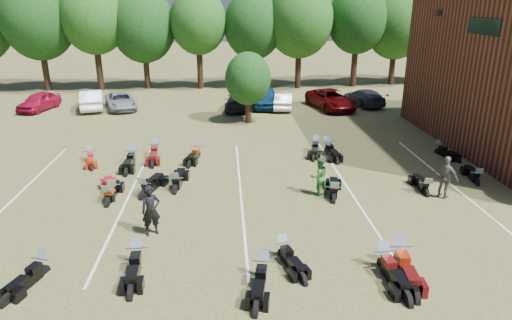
{
  "coord_description": "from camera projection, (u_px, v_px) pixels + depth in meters",
  "views": [
    {
      "loc": [
        -3.6,
        -16.04,
        8.32
      ],
      "look_at": [
        -2.23,
        4.0,
        1.2
      ],
      "focal_mm": 32.0,
      "sensor_mm": 36.0,
      "label": 1
    }
  ],
  "objects": [
    {
      "name": "car_6",
      "position": [
        331.0,
        99.0,
        36.28
      ],
      "size": [
        3.74,
        5.88,
        1.51
      ],
      "primitive_type": "imported",
      "rotation": [
        0.0,
        0.0,
        0.24
      ],
      "color": "#560406",
      "rests_on": "ground"
    },
    {
      "name": "person_green",
      "position": [
        319.0,
        176.0,
        20.22
      ],
      "size": [
        1.03,
        0.92,
        1.76
      ],
      "primitive_type": "imported",
      "rotation": [
        0.0,
        0.0,
        3.48
      ],
      "color": "#286B2A",
      "rests_on": "ground"
    },
    {
      "name": "motorcycle_13",
      "position": [
        476.0,
        184.0,
        21.68
      ],
      "size": [
        1.01,
        2.19,
        1.17
      ],
      "primitive_type": null,
      "rotation": [
        0.0,
        0.0,
        2.98
      ],
      "color": "black",
      "rests_on": "ground"
    },
    {
      "name": "car_2",
      "position": [
        121.0,
        101.0,
        36.21
      ],
      "size": [
        3.48,
        5.02,
        1.28
      ],
      "primitive_type": "imported",
      "rotation": [
        0.0,
        0.0,
        0.33
      ],
      "color": "gray",
      "rests_on": "ground"
    },
    {
      "name": "motorcycle_10",
      "position": [
        176.0,
        192.0,
        20.79
      ],
      "size": [
        1.01,
        2.55,
        1.39
      ],
      "primitive_type": null,
      "rotation": [
        0.0,
        0.0,
        3.06
      ],
      "color": "black",
      "rests_on": "ground"
    },
    {
      "name": "motorcycle_16",
      "position": [
        133.0,
        163.0,
        24.46
      ],
      "size": [
        0.81,
        2.49,
        1.38
      ],
      "primitive_type": null,
      "rotation": [
        0.0,
        0.0,
        0.01
      ],
      "color": "black",
      "rests_on": "ground"
    },
    {
      "name": "motorcycle_8",
      "position": [
        108.0,
        205.0,
        19.5
      ],
      "size": [
        0.77,
        2.36,
        1.31
      ],
      "primitive_type": null,
      "rotation": [
        0.0,
        0.0,
        3.13
      ],
      "color": "black",
      "rests_on": "ground"
    },
    {
      "name": "motorcycle_1",
      "position": [
        138.0,
        265.0,
        15.09
      ],
      "size": [
        0.86,
        2.36,
        1.29
      ],
      "primitive_type": null,
      "rotation": [
        0.0,
        0.0,
        0.05
      ],
      "color": "black",
      "rests_on": "ground"
    },
    {
      "name": "motorcycle_19",
      "position": [
        316.0,
        151.0,
        26.37
      ],
      "size": [
        1.3,
        2.42,
        1.29
      ],
      "primitive_type": null,
      "rotation": [
        0.0,
        0.0,
        -0.26
      ],
      "color": "black",
      "rests_on": "ground"
    },
    {
      "name": "motorcycle_0",
      "position": [
        43.0,
        274.0,
        14.57
      ],
      "size": [
        1.28,
        2.2,
        1.17
      ],
      "primitive_type": null,
      "rotation": [
        0.0,
        0.0,
        -0.31
      ],
      "color": "black",
      "rests_on": "ground"
    },
    {
      "name": "car_5",
      "position": [
        283.0,
        101.0,
        36.26
      ],
      "size": [
        1.98,
        4.11,
        1.3
      ],
      "primitive_type": "imported",
      "rotation": [
        0.0,
        0.0,
        2.98
      ],
      "color": "beige",
      "rests_on": "ground"
    },
    {
      "name": "motorcycle_7",
      "position": [
        113.0,
        199.0,
        20.04
      ],
      "size": [
        1.51,
        2.5,
        1.33
      ],
      "primitive_type": null,
      "rotation": [
        0.0,
        0.0,
        3.48
      ],
      "color": "#A00B17",
      "rests_on": "ground"
    },
    {
      "name": "motorcycle_15",
      "position": [
        91.0,
        161.0,
        24.79
      ],
      "size": [
        1.22,
        2.17,
        1.15
      ],
      "primitive_type": null,
      "rotation": [
        0.0,
        0.0,
        0.29
      ],
      "color": "#9D1C0B",
      "rests_on": "ground"
    },
    {
      "name": "motorcycle_18",
      "position": [
        327.0,
        153.0,
        26.05
      ],
      "size": [
        0.95,
        2.45,
        1.34
      ],
      "primitive_type": null,
      "rotation": [
        0.0,
        0.0,
        0.08
      ],
      "color": "black",
      "rests_on": "ground"
    },
    {
      "name": "motorcycle_6",
      "position": [
        398.0,
        265.0,
        15.1
      ],
      "size": [
        1.03,
        2.59,
        1.41
      ],
      "primitive_type": null,
      "rotation": [
        0.0,
        0.0,
        -0.09
      ],
      "color": "#3F0909",
      "rests_on": "ground"
    },
    {
      "name": "car_1",
      "position": [
        92.0,
        100.0,
        36.11
      ],
      "size": [
        2.73,
        4.97,
        1.55
      ],
      "primitive_type": "imported",
      "rotation": [
        0.0,
        0.0,
        3.38
      ],
      "color": "white",
      "rests_on": "ground"
    },
    {
      "name": "motorcycle_5",
      "position": [
        383.0,
        269.0,
        14.86
      ],
      "size": [
        0.94,
        2.46,
        1.35
      ],
      "primitive_type": null,
      "rotation": [
        0.0,
        0.0,
        0.07
      ],
      "color": "black",
      "rests_on": "ground"
    },
    {
      "name": "motorcycle_4",
      "position": [
        283.0,
        257.0,
        15.52
      ],
      "size": [
        1.25,
        2.21,
        1.18
      ],
      "primitive_type": null,
      "rotation": [
        0.0,
        0.0,
        0.29
      ],
      "color": "black",
      "rests_on": "ground"
    },
    {
      "name": "car_3",
      "position": [
        240.0,
        101.0,
        36.1
      ],
      "size": [
        2.62,
        5.1,
        1.41
      ],
      "primitive_type": "imported",
      "rotation": [
        0.0,
        0.0,
        3.01
      ],
      "color": "black",
      "rests_on": "ground"
    },
    {
      "name": "motorcycle_14",
      "position": [
        156.0,
        156.0,
        25.59
      ],
      "size": [
        0.94,
        2.56,
        1.4
      ],
      "primitive_type": null,
      "rotation": [
        0.0,
        0.0,
        0.05
      ],
      "color": "#4F0B0B",
      "rests_on": "ground"
    },
    {
      "name": "parking_lines",
      "position": [
        241.0,
        192.0,
        20.72
      ],
      "size": [
        20.1,
        14.0,
        0.01
      ],
      "color": "silver",
      "rests_on": "ground"
    },
    {
      "name": "tree_line",
      "position": [
        251.0,
        21.0,
        43.19
      ],
      "size": [
        56.0,
        6.0,
        9.79
      ],
      "color": "black",
      "rests_on": "ground"
    },
    {
      "name": "motorcycle_20",
      "position": [
        438.0,
        154.0,
        25.91
      ],
      "size": [
        1.17,
        2.1,
        1.12
      ],
      "primitive_type": null,
      "rotation": [
        0.0,
        0.0,
        0.28
      ],
      "color": "black",
      "rests_on": "ground"
    },
    {
      "name": "motorcycle_11",
      "position": [
        334.0,
        201.0,
        19.85
      ],
      "size": [
        1.24,
        2.48,
        1.32
      ],
      "primitive_type": null,
      "rotation": [
        0.0,
        0.0,
        2.93
      ],
      "color": "black",
      "rests_on": "ground"
    },
    {
      "name": "ground",
      "position": [
        319.0,
        221.0,
        18.09
      ],
      "size": [
        160.0,
        160.0,
        0.0
      ],
      "primitive_type": "plane",
      "color": "brown",
      "rests_on": "ground"
    },
    {
      "name": "person_black",
      "position": [
        151.0,
        210.0,
        16.76
      ],
      "size": [
        0.83,
        0.7,
        1.94
      ],
      "primitive_type": "imported",
      "rotation": [
        0.0,
        0.0,
        0.4
      ],
      "color": "black",
      "rests_on": "ground"
    },
    {
      "name": "motorcycle_17",
      "position": [
        198.0,
        157.0,
        25.42
      ],
      "size": [
        1.2,
        2.38,
        1.27
      ],
      "primitive_type": null,
      "rotation": [
        0.0,
        0.0,
        -0.22
      ],
      "color": "black",
      "rests_on": "ground"
    },
    {
      "name": "car_4",
      "position": [
        265.0,
        98.0,
        36.74
      ],
      "size": [
        2.3,
        4.74,
        1.56
      ],
      "primitive_type": "imported",
      "rotation": [
        0.0,
        0.0,
        -0.1
      ],
      "color": "navy",
      "rests_on": "ground"
    },
    {
      "name": "car_7",
      "position": [
        364.0,
        97.0,
        37.5
      ],
      "size": [
        2.89,
        4.9,
        1.33
      ],
      "primitive_type": "imported",
      "rotation": [
        0.0,
        0.0,
        3.38
      ],
      "color": "#343338",
      "rests_on": "ground"
    },
    {
      "name": "motorcycle_9",
      "position": [
        144.0,
        197.0,
        20.21
      ],
      "size": [
        1.53,
        2.63,
        1.4
      ],
      "primitive_type": null,
      "rotation": [
        0.0,
        0.0,
        2.83
      ],
      "color": "black",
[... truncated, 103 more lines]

